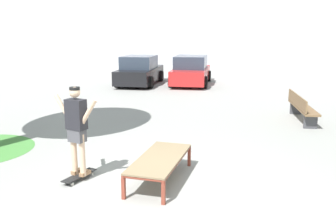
# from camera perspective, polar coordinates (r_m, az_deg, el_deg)

# --- Properties ---
(ground_plane) EXTENTS (120.00, 120.00, 0.00)m
(ground_plane) POSITION_cam_1_polar(r_m,az_deg,el_deg) (6.80, -0.97, -11.63)
(ground_plane) COLOR #999993
(skate_box) EXTENTS (1.10, 2.01, 0.46)m
(skate_box) POSITION_cam_1_polar(r_m,az_deg,el_deg) (6.94, -1.26, -7.41)
(skate_box) COLOR brown
(skate_box) RESTS_ON ground
(skateboard) EXTENTS (0.49, 0.82, 0.09)m
(skateboard) POSITION_cam_1_polar(r_m,az_deg,el_deg) (7.31, -13.57, -9.56)
(skateboard) COLOR black
(skateboard) RESTS_ON ground
(skater) EXTENTS (0.95, 0.46, 1.69)m
(skater) POSITION_cam_1_polar(r_m,az_deg,el_deg) (7.00, -13.97, -1.98)
(skater) COLOR beige
(skater) RESTS_ON skateboard
(car_black) EXTENTS (2.16, 4.32, 1.50)m
(car_black) POSITION_cam_1_polar(r_m,az_deg,el_deg) (19.45, -4.38, 6.32)
(car_black) COLOR black
(car_black) RESTS_ON ground
(car_red) EXTENTS (2.15, 4.31, 1.50)m
(car_red) POSITION_cam_1_polar(r_m,az_deg,el_deg) (19.42, 3.57, 6.32)
(car_red) COLOR red
(car_red) RESTS_ON ground
(park_bench) EXTENTS (0.48, 2.41, 0.83)m
(park_bench) POSITION_cam_1_polar(r_m,az_deg,el_deg) (12.24, 19.95, 0.77)
(park_bench) COLOR brown
(park_bench) RESTS_ON ground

